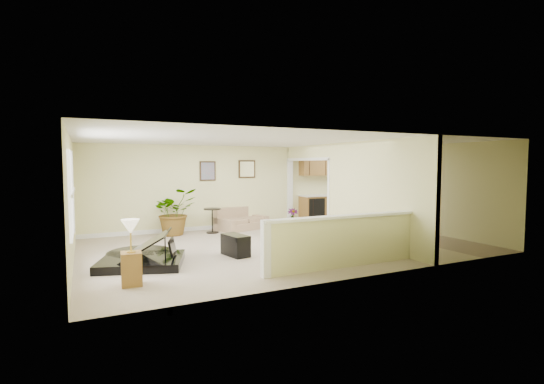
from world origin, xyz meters
name	(u,v)px	position (x,y,z in m)	size (l,w,h in m)	color
floor	(282,245)	(0.00, 0.00, 0.00)	(9.00, 9.00, 0.00)	#BEAB93
back_wall	(238,187)	(0.00, 3.00, 1.25)	(9.00, 0.04, 2.50)	beige
front_wall	(363,205)	(0.00, -3.00, 1.25)	(9.00, 0.04, 2.50)	beige
left_wall	(71,201)	(-4.50, 0.00, 1.25)	(0.04, 6.00, 2.50)	beige
right_wall	(421,189)	(4.50, 0.00, 1.25)	(0.04, 6.00, 2.50)	beige
ceiling	(282,141)	(0.00, 0.00, 2.50)	(9.00, 6.00, 0.04)	silver
kitchen_vinyl	(384,235)	(3.15, 0.00, 0.00)	(2.70, 6.00, 0.01)	tan
interior_partition	(338,192)	(1.80, 0.25, 1.22)	(0.18, 5.99, 2.50)	beige
pony_half_wall	(341,240)	(0.08, -2.30, 0.52)	(3.42, 0.22, 1.00)	beige
left_window	(71,192)	(-4.49, -0.50, 1.45)	(0.05, 2.15, 1.45)	white
wall_art_left	(208,171)	(-0.95, 2.97, 1.75)	(0.48, 0.04, 0.58)	#342312
wall_mirror	(247,169)	(0.30, 2.97, 1.80)	(0.55, 0.04, 0.55)	#342312
kitchen_cabinets	(329,196)	(3.19, 2.73, 0.87)	(2.36, 0.65, 2.33)	olive
piano	(138,234)	(-3.35, -0.40, 0.60)	(2.08, 2.07, 1.43)	black
piano_bench	(235,245)	(-1.40, -0.54, 0.22)	(0.34, 0.67, 0.45)	black
loveseat	(241,218)	(0.00, 2.70, 0.32)	(1.73, 1.27, 0.85)	tan
accent_table	(212,217)	(-1.01, 2.36, 0.45)	(0.48, 0.48, 0.70)	black
palm_plant	(174,212)	(-2.04, 2.54, 0.63)	(1.33, 1.21, 1.29)	black
small_plant	(293,220)	(1.45, 2.13, 0.26)	(0.44, 0.44, 0.60)	black
lamp_stand	(131,258)	(-3.63, -1.76, 0.45)	(0.33, 0.33, 1.07)	olive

